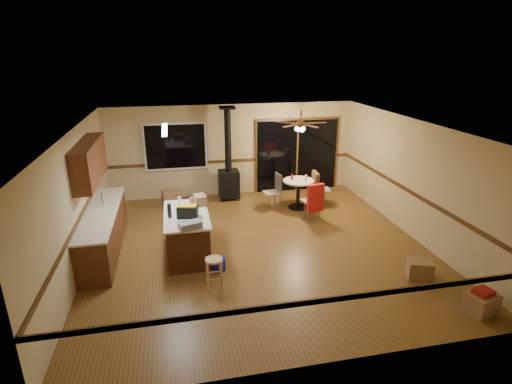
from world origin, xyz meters
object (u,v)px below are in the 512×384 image
object	(u,v)px
toolbox_grey	(190,225)
box_under_window	(172,198)
box_corner_a	(481,303)
kitchen_island	(187,234)
chair_right	(316,185)
dining_table	(298,189)
toolbox_black	(188,212)
blue_bucket	(219,265)
chair_near	(315,198)
chair_left	(275,187)
box_corner_b	(420,269)
bar_stool	(214,273)
wood_stove	(229,174)

from	to	relation	value
toolbox_grey	box_under_window	distance (m)	3.70
box_corner_a	kitchen_island	bearing A→B (deg)	146.72
chair_right	dining_table	bearing A→B (deg)	-172.94
toolbox_black	toolbox_grey	bearing A→B (deg)	-88.32
kitchen_island	blue_bucket	distance (m)	1.00
toolbox_black	chair_near	bearing A→B (deg)	22.50
chair_left	chair_right	size ratio (longest dim) A/B	0.74
box_under_window	box_corner_b	bearing A→B (deg)	-46.52
toolbox_black	bar_stool	xyz separation A→B (m)	(0.37, -1.15, -0.73)
wood_stove	dining_table	distance (m)	2.01
wood_stove	toolbox_grey	xyz separation A→B (m)	(-1.25, -3.77, 0.23)
kitchen_island	chair_near	bearing A→B (deg)	19.49
toolbox_grey	box_corner_a	xyz separation A→B (m)	(4.46, -2.24, -0.79)
chair_right	box_under_window	xyz separation A→B (m)	(-3.81, 0.83, -0.40)
toolbox_black	box_under_window	bearing A→B (deg)	95.99
chair_left	chair_near	world-z (taller)	same
toolbox_grey	blue_bucket	bearing A→B (deg)	-6.58
box_under_window	toolbox_black	bearing A→B (deg)	-84.01
blue_bucket	chair_left	world-z (taller)	chair_left
chair_left	box_corner_b	world-z (taller)	chair_left
kitchen_island	box_corner_a	size ratio (longest dim) A/B	3.72
box_corner_b	toolbox_black	bearing A→B (deg)	158.41
toolbox_grey	box_under_window	xyz separation A→B (m)	(-0.34, 3.60, -0.76)
toolbox_black	box_corner_a	distance (m)	5.34
chair_left	chair_right	distance (m)	1.11
kitchen_island	toolbox_black	xyz separation A→B (m)	(0.03, -0.18, 0.56)
toolbox_black	chair_left	bearing A→B (deg)	43.85
toolbox_black	box_under_window	size ratio (longest dim) A/B	0.81
chair_right	wood_stove	bearing A→B (deg)	155.82
toolbox_black	dining_table	distance (m)	3.71
chair_right	box_corner_a	size ratio (longest dim) A/B	1.55
chair_near	box_corner_a	world-z (taller)	chair_near
kitchen_island	box_under_window	size ratio (longest dim) A/B	3.36
toolbox_grey	box_corner_a	size ratio (longest dim) A/B	0.91
dining_table	chair_right	xyz separation A→B (m)	(0.52, 0.06, 0.07)
blue_bucket	chair_right	xyz separation A→B (m)	(2.98, 2.83, 0.48)
toolbox_grey	dining_table	world-z (taller)	toolbox_grey
bar_stool	box_under_window	bearing A→B (deg)	99.31
chair_near	toolbox_black	bearing A→B (deg)	-157.50
chair_left	chair_near	size ratio (longest dim) A/B	0.74
blue_bucket	toolbox_black	bearing A→B (deg)	130.32
bar_stool	box_corner_b	world-z (taller)	bar_stool
dining_table	kitchen_island	bearing A→B (deg)	-146.45
wood_stove	chair_left	size ratio (longest dim) A/B	4.89
wood_stove	toolbox_black	bearing A→B (deg)	-111.49
kitchen_island	dining_table	bearing A→B (deg)	33.55
chair_left	box_corner_a	distance (m)	5.50
bar_stool	box_corner_b	size ratio (longest dim) A/B	1.30
chair_left	chair_near	distance (m)	1.24
blue_bucket	box_corner_a	distance (m)	4.53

